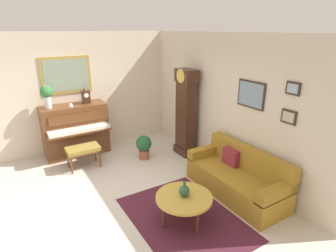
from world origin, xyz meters
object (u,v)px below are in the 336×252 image
at_px(coffee_table, 184,198).
at_px(flower_vase, 47,94).
at_px(piano_bench, 83,150).
at_px(mantel_clock, 86,96).
at_px(grandfather_clock, 186,115).
at_px(teacup, 71,105).
at_px(potted_plant, 144,146).
at_px(green_jug, 184,191).
at_px(piano, 76,130).
at_px(couch, 238,177).

distance_m(coffee_table, flower_vase, 3.76).
distance_m(piano_bench, mantel_clock, 1.31).
xyz_separation_m(grandfather_clock, mantel_clock, (-1.33, -1.90, 0.41)).
relative_size(piano_bench, flower_vase, 1.21).
bearing_deg(mantel_clock, teacup, -78.81).
bearing_deg(mantel_clock, potted_plant, 41.09).
height_order(mantel_clock, teacup, mantel_clock).
distance_m(green_jug, potted_plant, 2.30).
distance_m(piano_bench, teacup, 1.09).
height_order(teacup, green_jug, teacup).
bearing_deg(coffee_table, green_jug, 138.31).
xyz_separation_m(mantel_clock, potted_plant, (1.07, 0.93, -1.06)).
xyz_separation_m(teacup, green_jug, (3.25, 0.88, -0.73)).
xyz_separation_m(piano, teacup, (0.08, -0.06, 0.62)).
height_order(piano_bench, coffee_table, piano_bench).
xyz_separation_m(grandfather_clock, green_jug, (1.99, -1.39, -0.46)).
bearing_deg(piano_bench, grandfather_clock, 76.64).
distance_m(piano, couch, 3.84).
relative_size(piano, piano_bench, 2.06).
distance_m(piano, mantel_clock, 0.83).
relative_size(piano_bench, coffee_table, 0.80).
xyz_separation_m(coffee_table, teacup, (-3.26, -0.87, 0.84)).
distance_m(couch, flower_vase, 4.30).
xyz_separation_m(coffee_table, green_jug, (-0.02, 0.01, 0.12)).
relative_size(grandfather_clock, potted_plant, 3.62).
bearing_deg(mantel_clock, coffee_table, 8.47).
distance_m(piano_bench, potted_plant, 1.34).
bearing_deg(potted_plant, mantel_clock, -138.91).
height_order(piano, green_jug, piano).
distance_m(piano_bench, coffee_table, 2.69).
relative_size(teacup, green_jug, 0.48).
bearing_deg(piano_bench, couch, 41.15).
bearing_deg(couch, mantel_clock, -151.44).
distance_m(flower_vase, green_jug, 3.72).
xyz_separation_m(grandfather_clock, coffee_table, (2.01, -1.40, -0.58)).
bearing_deg(green_jug, teacup, -164.76).
height_order(couch, potted_plant, couch).
distance_m(piano, teacup, 0.63).
height_order(piano_bench, mantel_clock, mantel_clock).
distance_m(grandfather_clock, green_jug, 2.47).
distance_m(piano_bench, green_jug, 2.68).
relative_size(grandfather_clock, couch, 1.07).
height_order(grandfather_clock, teacup, grandfather_clock).
relative_size(grandfather_clock, teacup, 17.50).
bearing_deg(coffee_table, teacup, -165.05).
bearing_deg(coffee_table, piano, -166.40).
bearing_deg(grandfather_clock, flower_vase, -115.98).
bearing_deg(couch, potted_plant, -159.10).
xyz_separation_m(couch, teacup, (-3.15, -2.13, 0.92)).
xyz_separation_m(piano_bench, grandfather_clock, (0.54, 2.27, 0.56)).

